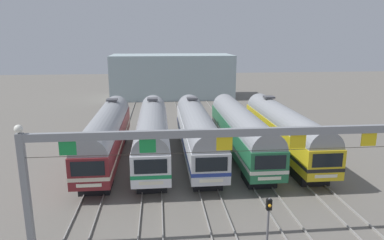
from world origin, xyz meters
name	(u,v)px	position (x,y,z in m)	size (l,w,h in m)	color
ground_plane	(197,158)	(0.00, 0.00, 0.00)	(160.00, 160.00, 0.00)	slate
track_bed	(184,117)	(0.00, 17.00, 0.07)	(18.49, 70.00, 0.15)	gray
commuter_train_maroon	(106,133)	(-8.49, 0.00, 2.69)	(2.88, 18.06, 5.05)	maroon
commuter_train_white	(152,132)	(-4.25, 0.00, 2.69)	(2.88, 18.06, 5.05)	white
commuter_train_silver	(197,131)	(0.00, 0.00, 2.69)	(2.88, 18.06, 5.05)	silver
commuter_train_green	(241,130)	(4.25, -0.01, 2.69)	(2.88, 18.06, 4.77)	#236B42
commuter_train_yellow	(284,129)	(8.49, 0.00, 2.69)	(2.88, 18.06, 5.05)	gold
catenary_gantry	(224,150)	(0.00, -13.50, 5.26)	(22.22, 0.44, 6.97)	gray
yard_signal_mast	(268,215)	(2.12, -15.33, 2.15)	(0.28, 0.35, 3.09)	#59595E
maintenance_building	(172,76)	(-0.91, 35.19, 4.05)	(22.68, 10.00, 8.10)	#9EB2B7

